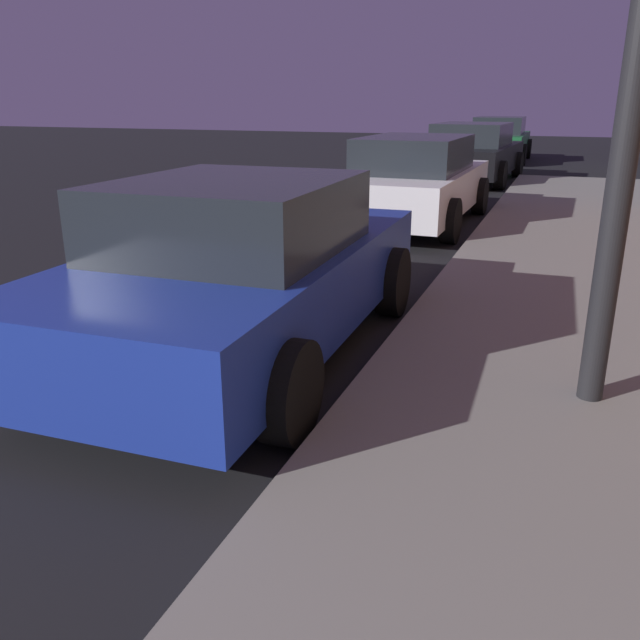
{
  "coord_description": "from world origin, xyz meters",
  "views": [
    {
      "loc": [
        5.27,
        0.19,
        2.01
      ],
      "look_at": [
        4.24,
        2.89,
        1.03
      ],
      "focal_mm": 36.84,
      "sensor_mm": 36.0,
      "label": 1
    }
  ],
  "objects_px": {
    "car_black": "(472,153)",
    "car_green": "(499,139)",
    "car_white": "(415,181)",
    "car_blue": "(242,269)"
  },
  "relations": [
    {
      "from": "car_blue",
      "to": "car_white",
      "type": "height_order",
      "value": "same"
    },
    {
      "from": "car_blue",
      "to": "car_black",
      "type": "distance_m",
      "value": 12.61
    },
    {
      "from": "car_green",
      "to": "car_white",
      "type": "bearing_deg",
      "value": -90.01
    },
    {
      "from": "car_white",
      "to": "car_blue",
      "type": "bearing_deg",
      "value": -89.99
    },
    {
      "from": "car_white",
      "to": "car_black",
      "type": "bearing_deg",
      "value": 90.02
    },
    {
      "from": "car_blue",
      "to": "car_green",
      "type": "bearing_deg",
      "value": 90.0
    },
    {
      "from": "car_black",
      "to": "car_green",
      "type": "bearing_deg",
      "value": 89.97
    },
    {
      "from": "car_blue",
      "to": "car_black",
      "type": "bearing_deg",
      "value": 90.02
    },
    {
      "from": "car_white",
      "to": "car_green",
      "type": "relative_size",
      "value": 1.01
    },
    {
      "from": "car_black",
      "to": "car_white",
      "type": "bearing_deg",
      "value": -89.98
    }
  ]
}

